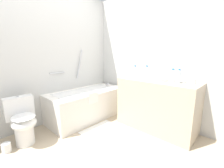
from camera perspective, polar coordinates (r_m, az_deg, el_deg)
ground_plane at (r=2.16m, az=-7.35°, el=-25.32°), size 3.97×3.97×0.00m
wall_back_tiled at (r=2.93m, az=-25.76°, el=9.29°), size 3.37×0.10×2.46m
wall_right_mirror at (r=2.94m, az=15.98°, el=10.00°), size 0.10×3.05×2.46m
bathtub at (r=3.07m, az=-9.72°, el=-7.30°), size 1.53×0.71×1.37m
toilet at (r=2.54m, az=-31.25°, el=-12.15°), size 0.39×0.51×0.69m
vanity_counter at (r=2.68m, az=16.75°, el=-7.70°), size 0.56×1.29×0.86m
sink_basin at (r=2.54m, az=16.99°, el=1.97°), size 0.32×0.32×0.05m
sink_faucet at (r=2.71m, az=18.75°, el=2.65°), size 0.13×0.15×0.08m
water_bottle_0 at (r=2.69m, az=13.22°, el=4.44°), size 0.07×0.07×0.23m
water_bottle_1 at (r=2.52m, az=22.41°, el=3.08°), size 0.07×0.07×0.21m
water_bottle_2 at (r=2.77m, az=8.87°, el=4.74°), size 0.06×0.06×0.22m
water_bottle_3 at (r=2.39m, az=24.43°, el=2.63°), size 0.06×0.06×0.22m
drinking_glass_0 at (r=2.44m, az=28.99°, el=1.03°), size 0.07×0.07×0.09m
drinking_glass_1 at (r=2.81m, az=6.94°, el=3.57°), size 0.07×0.07×0.08m
drinking_glass_2 at (r=2.71m, az=10.07°, el=3.27°), size 0.06×0.06×0.09m
soap_dish at (r=2.49m, az=25.67°, el=0.69°), size 0.09×0.06×0.02m
bath_mat at (r=2.69m, az=-4.74°, el=-17.04°), size 0.65×0.35×0.01m
toilet_paper_roll at (r=2.57m, az=-35.64°, el=-19.35°), size 0.11×0.11×0.13m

